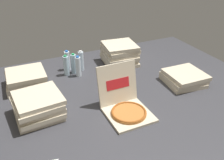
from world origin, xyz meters
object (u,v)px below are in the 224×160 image
Objects in this scene: open_pizza_box at (125,105)px; water_bottle_3 at (81,61)px; pizza_stack_center_far at (120,54)px; pizza_stack_left_mid at (184,78)px; water_bottle_1 at (67,61)px; pizza_stack_right_mid at (26,79)px; water_bottle_2 at (78,66)px; water_bottle_0 at (74,64)px; water_bottle_4 at (66,66)px; pizza_stack_center_near at (38,106)px.

open_pizza_box is 1.93× the size of water_bottle_3.
open_pizza_box is 1.04m from pizza_stack_center_far.
water_bottle_1 is at bearing 140.99° from pizza_stack_left_mid.
pizza_stack_right_mid is 0.95× the size of pizza_stack_center_far.
open_pizza_box is 0.86m from water_bottle_2.
open_pizza_box is 0.98m from water_bottle_3.
pizza_stack_left_mid is 1.74× the size of water_bottle_0.
water_bottle_4 is at bearing -178.09° from pizza_stack_center_far.
pizza_stack_right_mid is 0.47m from water_bottle_4.
pizza_stack_right_mid is 1.17m from pizza_stack_center_far.
open_pizza_box is 1.09× the size of pizza_stack_center_near.
open_pizza_box is at bearing -79.04° from water_bottle_2.
water_bottle_0 and water_bottle_2 have the same top height.
pizza_stack_center_far is at bearing -8.73° from water_bottle_1.
open_pizza_box is 0.96m from water_bottle_0.
pizza_stack_center_far reaches higher than pizza_stack_left_mid.
water_bottle_0 is 1.00× the size of water_bottle_4.
pizza_stack_center_far is at bearing 1.45° from water_bottle_0.
water_bottle_2 is 1.00× the size of water_bottle_4.
water_bottle_1 reaches higher than pizza_stack_right_mid.
pizza_stack_center_near is 0.80m from water_bottle_2.
open_pizza_box is 1.11× the size of pizza_stack_left_mid.
water_bottle_1 is (-0.23, 1.05, 0.04)m from open_pizza_box.
water_bottle_1 is at bearing 171.27° from pizza_stack_center_far.
water_bottle_1 is 0.22m from water_bottle_2.
water_bottle_0 reaches higher than pizza_stack_center_near.
pizza_stack_center_far is 1.81× the size of water_bottle_0.
pizza_stack_center_far is 0.66m from water_bottle_1.
water_bottle_3 is (-0.50, 0.02, -0.01)m from pizza_stack_center_far.
water_bottle_2 is (-0.16, 0.85, 0.04)m from open_pizza_box.
water_bottle_1 is 1.00× the size of water_bottle_2.
open_pizza_box reaches higher than water_bottle_2.
pizza_stack_center_near is at bearing -87.63° from pizza_stack_right_mid.
pizza_stack_left_mid is 1.20m from water_bottle_3.
pizza_stack_center_near is (-0.73, 0.27, 0.03)m from open_pizza_box.
pizza_stack_center_near is at bearing 159.39° from open_pizza_box.
water_bottle_2 is (0.03, -0.09, 0.00)m from water_bottle_0.
water_bottle_1 is at bearing 67.31° from water_bottle_4.
water_bottle_1 is at bearing 110.07° from water_bottle_0.
water_bottle_1 is 1.00× the size of water_bottle_4.
water_bottle_0 is 0.09m from water_bottle_2.
pizza_stack_center_near is 0.98× the size of pizza_stack_center_far.
pizza_stack_left_mid is 1.26m from water_bottle_0.
water_bottle_0 is at bearing -69.93° from water_bottle_1.
water_bottle_0 is at bearing 143.86° from pizza_stack_left_mid.
water_bottle_4 is at bearing 8.33° from pizza_stack_right_mid.
water_bottle_3 is at bearing 47.62° from pizza_stack_center_near.
pizza_stack_center_far reaches higher than pizza_stack_center_near.
pizza_stack_left_mid is at bearing -33.36° from water_bottle_2.
water_bottle_2 is (0.59, -0.01, 0.03)m from pizza_stack_right_mid.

